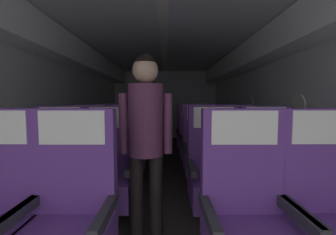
% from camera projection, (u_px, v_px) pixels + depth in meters
% --- Properties ---
extents(ground, '(3.49, 7.87, 0.02)m').
position_uv_depth(ground, '(164.00, 177.00, 3.43)').
color(ground, '#3D3833').
extents(fuselage_shell, '(3.37, 7.52, 2.18)m').
position_uv_depth(fuselage_shell, '(164.00, 76.00, 3.57)').
color(fuselage_shell, silver).
rests_on(fuselage_shell, ground).
extents(seat_a_left_aisle, '(0.51, 0.50, 1.12)m').
position_uv_depth(seat_a_left_aisle, '(67.00, 224.00, 1.24)').
color(seat_a_left_aisle, '#38383D').
rests_on(seat_a_left_aisle, ground).
extents(seat_a_right_aisle, '(0.51, 0.50, 1.12)m').
position_uv_depth(seat_a_right_aisle, '(332.00, 223.00, 1.25)').
color(seat_a_right_aisle, '#38383D').
rests_on(seat_a_right_aisle, ground).
extents(seat_a_right_window, '(0.51, 0.50, 1.12)m').
position_uv_depth(seat_a_right_window, '(248.00, 224.00, 1.23)').
color(seat_a_right_window, '#38383D').
rests_on(seat_a_right_window, ground).
extents(seat_b_left_window, '(0.51, 0.50, 1.12)m').
position_uv_depth(seat_b_left_window, '(57.00, 175.00, 2.05)').
color(seat_b_left_window, '#38383D').
rests_on(seat_b_left_window, ground).
extents(seat_b_left_aisle, '(0.51, 0.50, 1.12)m').
position_uv_depth(seat_b_left_aisle, '(108.00, 174.00, 2.08)').
color(seat_b_left_aisle, '#38383D').
rests_on(seat_b_left_aisle, ground).
extents(seat_b_right_aisle, '(0.51, 0.50, 1.12)m').
position_uv_depth(seat_b_right_aisle, '(268.00, 175.00, 2.06)').
color(seat_b_right_aisle, '#38383D').
rests_on(seat_b_right_aisle, ground).
extents(seat_b_right_window, '(0.51, 0.50, 1.12)m').
position_uv_depth(seat_b_right_window, '(215.00, 175.00, 2.06)').
color(seat_b_right_window, '#38383D').
rests_on(seat_b_right_window, ground).
extents(seat_c_left_window, '(0.51, 0.50, 1.12)m').
position_uv_depth(seat_c_left_window, '(88.00, 154.00, 2.91)').
color(seat_c_left_window, '#38383D').
rests_on(seat_c_left_window, ground).
extents(seat_c_left_aisle, '(0.51, 0.50, 1.12)m').
position_uv_depth(seat_c_left_aisle, '(125.00, 154.00, 2.91)').
color(seat_c_left_aisle, '#38383D').
rests_on(seat_c_left_aisle, ground).
extents(seat_c_right_aisle, '(0.51, 0.50, 1.12)m').
position_uv_depth(seat_c_right_aisle, '(239.00, 154.00, 2.90)').
color(seat_c_right_aisle, '#38383D').
rests_on(seat_c_right_aisle, ground).
extents(seat_c_right_window, '(0.51, 0.50, 1.12)m').
position_uv_depth(seat_c_right_window, '(202.00, 153.00, 2.92)').
color(seat_c_right_window, '#38383D').
rests_on(seat_c_right_window, ground).
extents(seat_d_left_window, '(0.51, 0.50, 1.12)m').
position_uv_depth(seat_d_left_window, '(106.00, 142.00, 3.73)').
color(seat_d_left_window, '#38383D').
rests_on(seat_d_left_window, ground).
extents(seat_d_left_aisle, '(0.51, 0.50, 1.12)m').
position_uv_depth(seat_d_left_aisle, '(134.00, 142.00, 3.74)').
color(seat_d_left_aisle, '#38383D').
rests_on(seat_d_left_aisle, ground).
extents(seat_d_right_aisle, '(0.51, 0.50, 1.12)m').
position_uv_depth(seat_d_right_aisle, '(222.00, 142.00, 3.73)').
color(seat_d_right_aisle, '#38383D').
rests_on(seat_d_right_aisle, ground).
extents(seat_d_right_window, '(0.51, 0.50, 1.12)m').
position_uv_depth(seat_d_right_window, '(194.00, 142.00, 3.75)').
color(seat_d_right_window, '#38383D').
rests_on(seat_d_right_window, ground).
extents(seat_e_left_window, '(0.51, 0.50, 1.12)m').
position_uv_depth(seat_e_left_window, '(117.00, 135.00, 4.58)').
color(seat_e_left_window, '#38383D').
rests_on(seat_e_left_window, ground).
extents(seat_e_left_aisle, '(0.51, 0.50, 1.12)m').
position_uv_depth(seat_e_left_aisle, '(140.00, 135.00, 4.58)').
color(seat_e_left_aisle, '#38383D').
rests_on(seat_e_left_aisle, ground).
extents(seat_e_right_aisle, '(0.51, 0.50, 1.12)m').
position_uv_depth(seat_e_right_aisle, '(212.00, 135.00, 4.58)').
color(seat_e_right_aisle, '#38383D').
rests_on(seat_e_right_aisle, ground).
extents(seat_e_right_window, '(0.51, 0.50, 1.12)m').
position_uv_depth(seat_e_right_window, '(188.00, 135.00, 4.58)').
color(seat_e_right_window, '#38383D').
rests_on(seat_e_right_window, ground).
extents(flight_attendant, '(0.43, 0.28, 1.54)m').
position_uv_depth(flight_attendant, '(146.00, 129.00, 1.79)').
color(flight_attendant, black).
rests_on(flight_attendant, ground).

